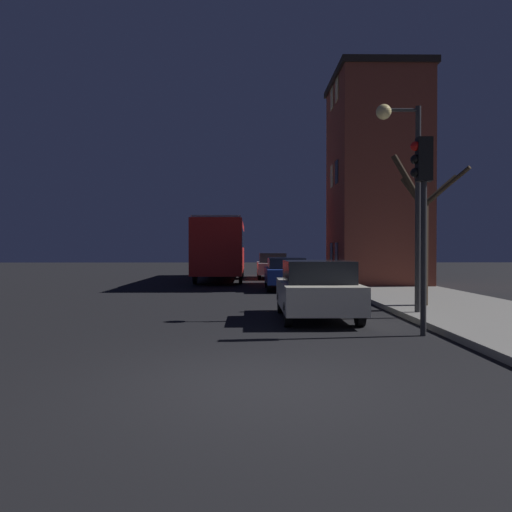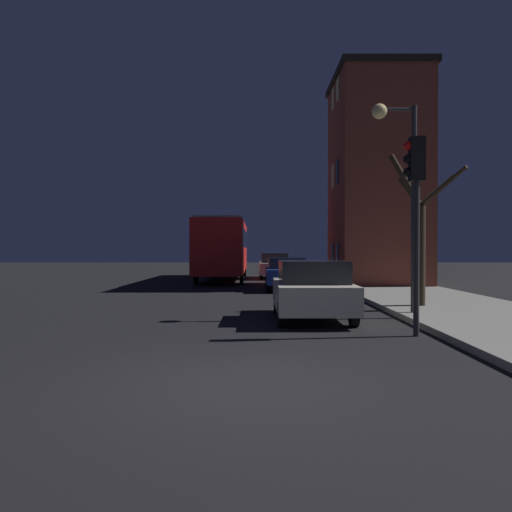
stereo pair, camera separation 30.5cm
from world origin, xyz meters
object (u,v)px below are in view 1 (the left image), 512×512
object	(u,v)px
streetlamp	(405,171)
car_mid_lane	(286,273)
car_near_lane	(317,289)
traffic_light	(422,193)
bare_tree	(423,233)
car_far_lane	(272,265)
bus	(222,245)

from	to	relation	value
streetlamp	car_mid_lane	distance (m)	9.71
car_near_lane	car_mid_lane	xyz separation A→B (m)	(-0.12, 9.17, -0.01)
traffic_light	car_mid_lane	size ratio (longest dim) A/B	1.02
bare_tree	car_mid_lane	distance (m)	8.21
traffic_light	bare_tree	world-z (taller)	bare_tree
streetlamp	car_mid_lane	size ratio (longest dim) A/B	1.35
bare_tree	car_far_lane	distance (m)	16.28
bare_tree	car_near_lane	size ratio (longest dim) A/B	1.16
streetlamp	bare_tree	world-z (taller)	streetlamp
car_far_lane	car_near_lane	bearing A→B (deg)	-88.97
bus	streetlamp	bearing A→B (deg)	-70.76
bus	car_near_lane	xyz separation A→B (m)	(3.32, -16.45, -1.28)
bare_tree	car_far_lane	bearing A→B (deg)	103.10
streetlamp	car_mid_lane	bearing A→B (deg)	105.35
streetlamp	bare_tree	distance (m)	2.47
traffic_light	car_far_lane	world-z (taller)	traffic_light
bus	car_near_lane	world-z (taller)	bus
streetlamp	car_mid_lane	world-z (taller)	streetlamp
streetlamp	traffic_light	world-z (taller)	streetlamp
traffic_light	car_near_lane	xyz separation A→B (m)	(-1.83, 2.43, -2.16)
streetlamp	bus	size ratio (longest dim) A/B	0.49
traffic_light	car_far_lane	size ratio (longest dim) A/B	0.91
car_mid_lane	bare_tree	bearing A→B (deg)	-64.49
traffic_light	bare_tree	xyz separation A→B (m)	(1.53, 4.32, -0.68)
car_far_lane	car_mid_lane	bearing A→B (deg)	-88.65
traffic_light	car_mid_lane	xyz separation A→B (m)	(-1.94, 11.60, -2.17)
car_near_lane	car_mid_lane	size ratio (longest dim) A/B	0.96
car_near_lane	car_far_lane	size ratio (longest dim) A/B	0.86
bus	car_far_lane	world-z (taller)	bus
bare_tree	streetlamp	bearing A→B (deg)	-122.88
bare_tree	traffic_light	bearing A→B (deg)	-109.51
bare_tree	bus	xyz separation A→B (m)	(-6.68, 14.56, -0.20)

